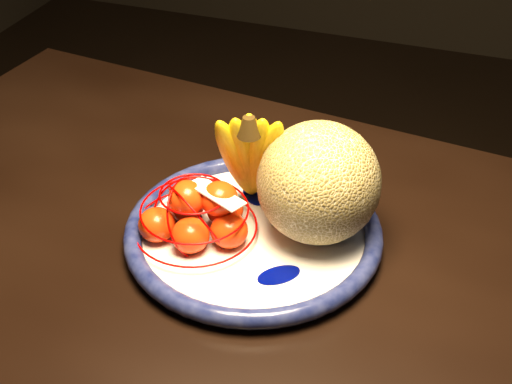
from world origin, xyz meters
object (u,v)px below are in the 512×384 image
(banana_bunch, at_px, (250,153))
(mandarin_bag, at_px, (198,215))
(fruit_bowl, at_px, (253,233))
(cantaloupe, at_px, (319,183))
(dining_table, at_px, (305,363))

(banana_bunch, distance_m, mandarin_bag, 0.10)
(banana_bunch, height_order, mandarin_bag, banana_bunch)
(fruit_bowl, height_order, cantaloupe, cantaloupe)
(cantaloupe, height_order, banana_bunch, banana_bunch)
(dining_table, xyz_separation_m, banana_bunch, (-0.12, 0.15, 0.17))
(dining_table, distance_m, cantaloupe, 0.21)
(cantaloupe, height_order, mandarin_bag, cantaloupe)
(dining_table, height_order, fruit_bowl, fruit_bowl)
(dining_table, xyz_separation_m, fruit_bowl, (-0.10, 0.10, 0.09))
(dining_table, bearing_deg, mandarin_bag, 160.42)
(dining_table, relative_size, fruit_bowl, 4.70)
(cantaloupe, xyz_separation_m, banana_bunch, (-0.09, 0.02, 0.01))
(mandarin_bag, bearing_deg, cantaloupe, 21.24)
(dining_table, bearing_deg, fruit_bowl, 140.91)
(fruit_bowl, bearing_deg, dining_table, -45.79)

